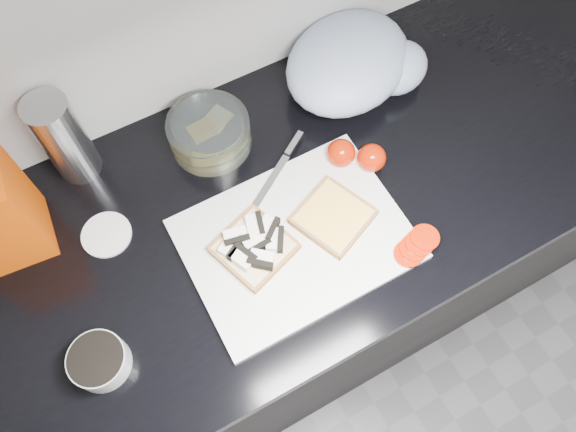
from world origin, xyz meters
name	(u,v)px	position (x,y,z in m)	size (l,w,h in m)	color
base_cabinet	(260,291)	(0.00, 1.20, 0.43)	(3.50, 0.60, 0.86)	black
countertop	(249,218)	(0.00, 1.20, 0.88)	(3.50, 0.64, 0.04)	black
cutting_board	(296,239)	(0.05, 1.11, 0.91)	(0.40, 0.30, 0.01)	silver
bread_left	(254,246)	(-0.03, 1.13, 0.93)	(0.16, 0.16, 0.04)	beige
bread_right	(333,217)	(0.13, 1.11, 0.92)	(0.16, 0.16, 0.02)	beige
tomato_slices	(416,246)	(0.23, 0.99, 0.92)	(0.10, 0.07, 0.02)	#AC1B03
knife	(284,159)	(0.11, 1.27, 0.91)	(0.16, 0.11, 0.01)	silver
seed_tub	(99,361)	(-0.34, 1.07, 0.93)	(0.10, 0.10, 0.05)	#A6ACAC
tub_lid	(106,235)	(-0.25, 1.29, 0.90)	(0.09, 0.09, 0.01)	white
glass_bowl	(209,133)	(0.01, 1.38, 0.93)	(0.16, 0.16, 0.07)	silver
steel_canister	(64,139)	(-0.24, 1.45, 1.00)	(0.08, 0.08, 0.20)	#A8A9AD
grocery_bag	(355,63)	(0.34, 1.37, 0.96)	(0.35, 0.32, 0.13)	#A9B9D0
whole_tomatoes	(356,155)	(0.24, 1.20, 0.93)	(0.10, 0.09, 0.06)	#AC1B03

